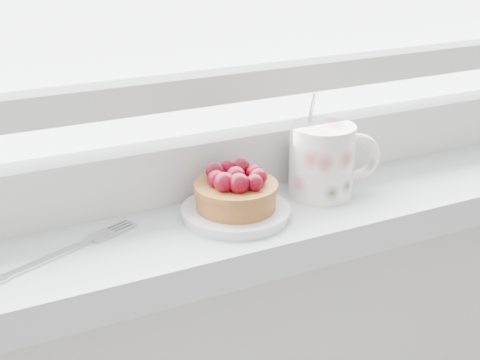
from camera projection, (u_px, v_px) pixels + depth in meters
saucer at (236, 212)px, 0.76m from camera, size 0.12×0.12×0.01m
raspberry_tart at (236, 190)px, 0.75m from camera, size 0.09×0.09×0.05m
floral_mug at (324, 159)px, 0.80m from camera, size 0.12×0.10×0.13m
fork at (66, 251)px, 0.68m from camera, size 0.17×0.08×0.00m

